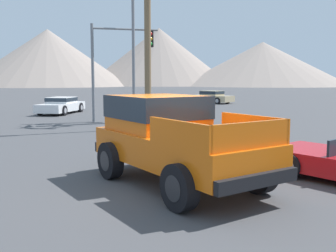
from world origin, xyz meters
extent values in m
plane|color=#424244|center=(0.00, 0.00, 0.00)|extent=(320.00, 320.00, 0.00)
cube|color=orange|center=(0.17, -0.07, 0.82)|extent=(3.37, 4.98, 0.65)
cube|color=orange|center=(-0.13, 0.79, 1.57)|extent=(2.38, 2.50, 0.83)
cube|color=#1E2833|center=(-0.13, 0.79, 1.72)|extent=(2.43, 2.55, 0.53)
cube|color=orange|center=(-0.30, -1.60, 1.39)|extent=(0.68, 1.76, 0.48)
cube|color=orange|center=(1.49, -0.97, 1.39)|extent=(0.68, 1.76, 0.48)
cube|color=orange|center=(0.88, -2.11, 1.39)|extent=(1.82, 0.70, 0.48)
cube|color=black|center=(-0.60, 2.14, 0.62)|extent=(1.88, 0.79, 0.24)
cube|color=black|center=(0.94, -2.28, 0.62)|extent=(1.88, 0.79, 0.24)
cylinder|color=black|center=(-1.26, 0.94, 0.44)|extent=(0.56, 0.92, 0.88)
cylinder|color=#232326|center=(-1.26, 0.94, 0.44)|extent=(0.45, 0.56, 0.48)
cylinder|color=black|center=(0.66, 1.60, 0.44)|extent=(0.56, 0.92, 0.88)
cylinder|color=#232326|center=(0.66, 1.60, 0.44)|extent=(0.45, 0.56, 0.48)
cylinder|color=black|center=(-0.32, -1.75, 0.44)|extent=(0.56, 0.92, 0.88)
cylinder|color=#232326|center=(-0.32, -1.75, 0.44)|extent=(0.45, 0.56, 0.48)
cylinder|color=black|center=(1.60, -1.08, 0.44)|extent=(0.56, 0.92, 0.88)
cylinder|color=#232326|center=(1.60, -1.08, 0.44)|extent=(0.45, 0.56, 0.48)
cylinder|color=black|center=(2.92, -0.14, 0.31)|extent=(0.46, 0.65, 0.61)
cylinder|color=#9E9EA3|center=(2.92, -0.14, 0.31)|extent=(0.35, 0.40, 0.34)
cylinder|color=black|center=(4.49, 0.60, 0.31)|extent=(0.46, 0.65, 0.61)
cylinder|color=#9E9EA3|center=(4.49, 0.60, 0.31)|extent=(0.35, 0.40, 0.34)
cube|color=white|center=(-2.53, 19.61, 0.45)|extent=(3.43, 4.86, 0.54)
cube|color=white|center=(-2.48, 19.72, 0.92)|extent=(2.17, 2.36, 0.40)
cube|color=#1E2833|center=(-2.48, 19.72, 0.97)|extent=(2.21, 2.41, 0.24)
cylinder|color=black|center=(-2.34, 17.99, 0.33)|extent=(0.47, 0.69, 0.66)
cylinder|color=#9E9EA3|center=(-2.34, 17.99, 0.33)|extent=(0.36, 0.43, 0.36)
cylinder|color=black|center=(-3.86, 18.66, 0.33)|extent=(0.47, 0.69, 0.66)
cylinder|color=#9E9EA3|center=(-3.86, 18.66, 0.33)|extent=(0.36, 0.43, 0.36)
cylinder|color=black|center=(-1.19, 20.56, 0.33)|extent=(0.47, 0.69, 0.66)
cylinder|color=#9E9EA3|center=(-1.19, 20.56, 0.33)|extent=(0.36, 0.43, 0.36)
cylinder|color=black|center=(-2.71, 21.24, 0.33)|extent=(0.47, 0.69, 0.66)
cylinder|color=#9E9EA3|center=(-2.71, 21.24, 0.33)|extent=(0.36, 0.43, 0.36)
cube|color=tan|center=(11.62, 27.86, 0.47)|extent=(3.93, 4.60, 0.58)
cube|color=tan|center=(11.68, 27.77, 0.99)|extent=(2.33, 2.40, 0.46)
cube|color=#1E2833|center=(11.68, 27.77, 1.04)|extent=(2.38, 2.45, 0.28)
cylinder|color=black|center=(10.15, 28.49, 0.32)|extent=(0.54, 0.65, 0.64)
cylinder|color=#9E9EA3|center=(10.15, 28.49, 0.32)|extent=(0.39, 0.42, 0.35)
cylinder|color=black|center=(11.56, 29.46, 0.32)|extent=(0.54, 0.65, 0.64)
cylinder|color=#9E9EA3|center=(11.56, 29.46, 0.32)|extent=(0.39, 0.42, 0.35)
cylinder|color=black|center=(11.68, 26.26, 0.32)|extent=(0.54, 0.65, 0.64)
cylinder|color=#9E9EA3|center=(11.68, 26.26, 0.32)|extent=(0.39, 0.42, 0.35)
cylinder|color=black|center=(13.09, 27.23, 0.32)|extent=(0.54, 0.65, 0.64)
cylinder|color=#9E9EA3|center=(13.09, 27.23, 0.32)|extent=(0.39, 0.42, 0.35)
cylinder|color=slate|center=(-0.73, 13.71, 2.68)|extent=(0.16, 0.16, 5.35)
cylinder|color=slate|center=(1.10, 13.71, 5.10)|extent=(3.66, 0.11, 0.11)
cube|color=black|center=(2.49, 13.71, 4.60)|extent=(0.34, 0.26, 0.90)
sphere|color=red|center=(2.49, 13.56, 4.87)|extent=(0.20, 0.20, 0.20)
sphere|color=orange|center=(2.49, 13.56, 4.60)|extent=(0.20, 0.20, 0.20)
sphere|color=green|center=(2.49, 13.56, 4.33)|extent=(0.20, 0.20, 0.20)
cylinder|color=slate|center=(0.87, 9.86, 3.92)|extent=(0.14, 0.14, 7.85)
cylinder|color=brown|center=(2.21, 13.04, 4.08)|extent=(0.36, 0.38, 8.16)
cone|color=gray|center=(62.51, 112.84, 7.32)|extent=(56.65, 56.65, 14.65)
cone|color=gray|center=(-6.99, 125.16, 9.08)|extent=(52.78, 52.78, 18.16)
cone|color=gray|center=(31.45, 132.72, 10.33)|extent=(53.35, 53.35, 20.65)
camera|label=1|loc=(-2.27, -8.33, 2.38)|focal=42.00mm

